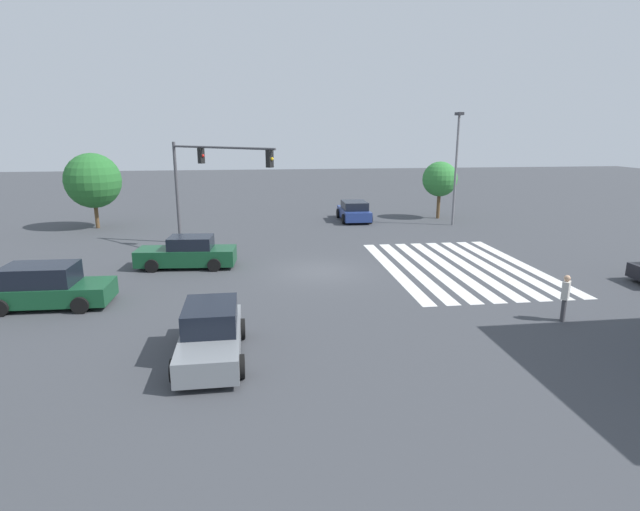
{
  "coord_description": "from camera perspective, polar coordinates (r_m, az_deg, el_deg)",
  "views": [
    {
      "loc": [
        -22.65,
        2.93,
        6.52
      ],
      "look_at": [
        0.0,
        0.0,
        0.8
      ],
      "focal_mm": 28.0,
      "sensor_mm": 36.0,
      "label": 1
    }
  ],
  "objects": [
    {
      "name": "ground_plane",
      "position": [
        23.75,
        0.0,
        -1.88
      ],
      "size": [
        131.35,
        131.35,
        0.0
      ],
      "primitive_type": "plane",
      "color": "#3D3F44"
    },
    {
      "name": "crosswalk_markings",
      "position": [
        25.53,
        15.52,
        -1.26
      ],
      "size": [
        10.73,
        7.25,
        0.01
      ],
      "rotation": [
        0.0,
        0.0,
        1.57
      ],
      "color": "silver",
      "rests_on": "ground_plane"
    },
    {
      "name": "traffic_signal_mast",
      "position": [
        28.56,
        -13.09,
        9.35
      ],
      "size": [
        5.73,
        5.73,
        5.92
      ],
      "rotation": [
        0.0,
        0.0,
        -2.36
      ],
      "color": "#47474C",
      "rests_on": "ground_plane"
    },
    {
      "name": "car_0",
      "position": [
        21.6,
        -28.77,
        -3.17
      ],
      "size": [
        2.19,
        4.54,
        1.64
      ],
      "rotation": [
        0.0,
        0.0,
        -1.59
      ],
      "color": "#144728",
      "rests_on": "ground_plane"
    },
    {
      "name": "car_1",
      "position": [
        37.37,
        3.91,
        5.07
      ],
      "size": [
        4.26,
        2.23,
        1.47
      ],
      "rotation": [
        0.0,
        0.0,
        -0.02
      ],
      "color": "navy",
      "rests_on": "ground_plane"
    },
    {
      "name": "car_3",
      "position": [
        25.24,
        -14.91,
        0.25
      ],
      "size": [
        2.19,
        4.83,
        1.54
      ],
      "rotation": [
        0.0,
        0.0,
        1.49
      ],
      "color": "#144728",
      "rests_on": "ground_plane"
    },
    {
      "name": "car_4",
      "position": [
        15.17,
        -12.36,
        -8.78
      ],
      "size": [
        4.34,
        2.0,
        1.56
      ],
      "rotation": [
        0.0,
        0.0,
        3.15
      ],
      "color": "gray",
      "rests_on": "ground_plane"
    },
    {
      "name": "pedestrian",
      "position": [
        19.44,
        26.22,
        -4.13
      ],
      "size": [
        0.41,
        0.41,
        1.68
      ],
      "rotation": [
        0.0,
        0.0,
        0.81
      ],
      "color": "#38383D",
      "rests_on": "ground_plane"
    },
    {
      "name": "street_light_pole_a",
      "position": [
        36.31,
        15.33,
        10.64
      ],
      "size": [
        0.8,
        0.36,
        7.75
      ],
      "color": "slate",
      "rests_on": "ground_plane"
    },
    {
      "name": "tree_corner_a",
      "position": [
        39.1,
        13.54,
        8.48
      ],
      "size": [
        2.62,
        2.62,
        4.3
      ],
      "color": "brown",
      "rests_on": "ground_plane"
    },
    {
      "name": "tree_corner_c",
      "position": [
        37.36,
        -24.53,
        7.78
      ],
      "size": [
        3.69,
        3.69,
        5.1
      ],
      "color": "brown",
      "rests_on": "ground_plane"
    }
  ]
}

